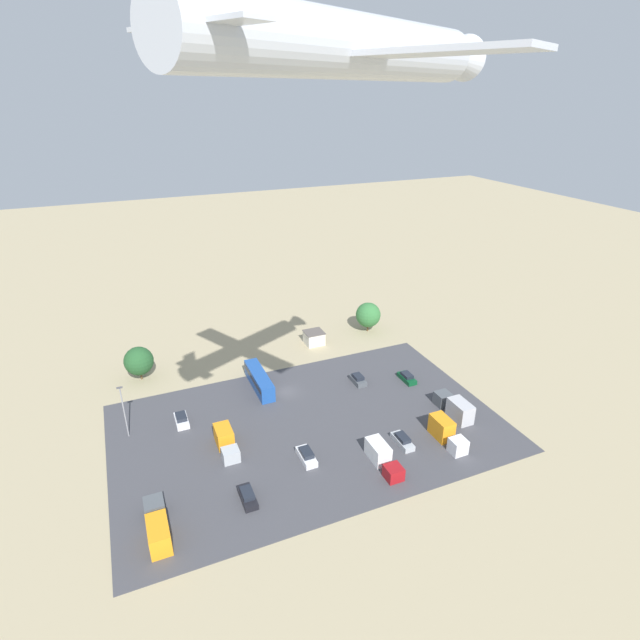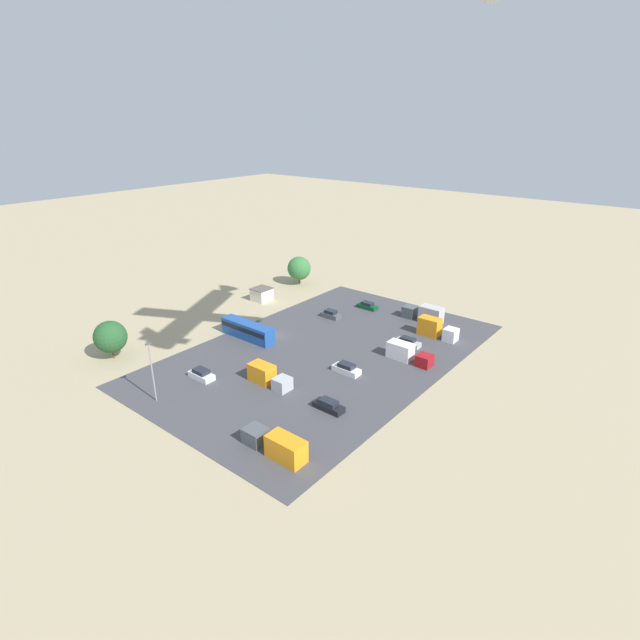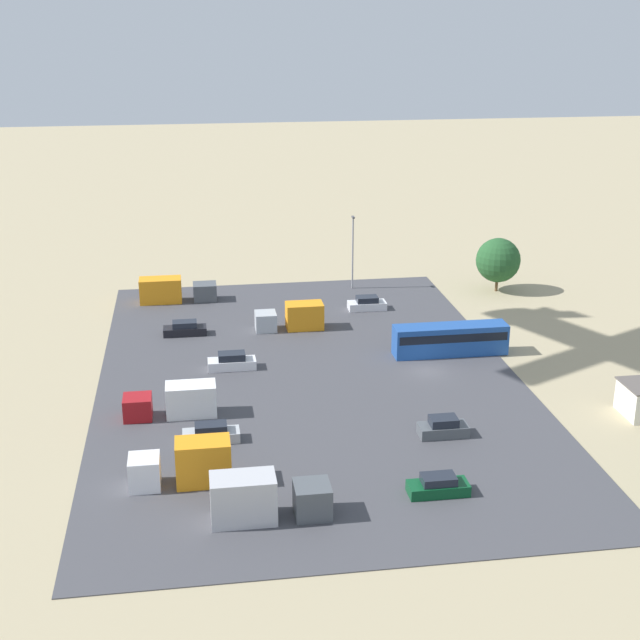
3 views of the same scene
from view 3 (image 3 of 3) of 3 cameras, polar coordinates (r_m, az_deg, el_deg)
ground_plane at (r=87.23m, az=6.84°, el=-3.28°), size 400.00×400.00×0.00m
parking_lot_surface at (r=85.03m, az=-0.69°, el=-3.72°), size 62.21×39.59×0.08m
bus at (r=91.07m, az=8.34°, el=-1.18°), size 2.55×11.59×3.08m
parked_car_0 at (r=66.04m, az=7.58°, el=-10.49°), size 1.83×4.41×1.47m
parked_car_1 at (r=73.35m, az=-6.98°, el=-7.24°), size 1.77×4.62×1.52m
parked_car_2 at (r=103.95m, az=3.03°, el=1.04°), size 1.99×4.40×1.57m
parked_car_3 at (r=96.88m, az=-8.64°, el=-0.57°), size 1.83×4.61×1.50m
parked_car_4 at (r=74.37m, az=7.89°, el=-6.85°), size 1.91×4.04×1.63m
parked_car_5 at (r=87.25m, az=-5.66°, el=-2.69°), size 1.87×4.66×1.63m
parked_truck_0 at (r=97.35m, az=-1.70°, el=0.17°), size 2.50×7.42×2.86m
parked_truck_1 at (r=77.83m, az=-9.19°, el=-5.18°), size 2.41×7.91×2.83m
parked_truck_2 at (r=62.29m, az=-3.67°, el=-11.35°), size 2.58×8.26×3.34m
parked_truck_3 at (r=107.84m, az=-9.38°, el=1.87°), size 2.52×9.07×2.94m
parked_truck_4 at (r=67.01m, az=-8.52°, el=-9.14°), size 2.42×7.45×3.41m
tree_apron_mid at (r=112.11m, az=11.33°, el=3.77°), size 5.48×5.48×6.71m
light_pole_lot_centre at (r=110.57m, az=2.11°, el=4.54°), size 0.90×0.28×9.19m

